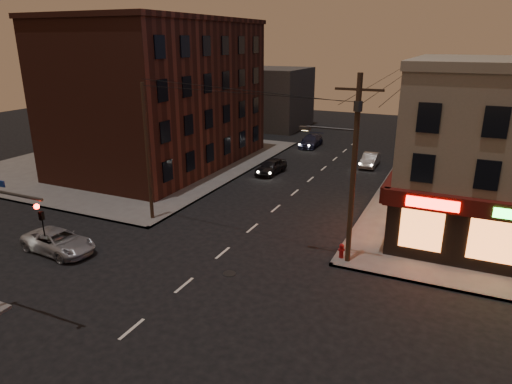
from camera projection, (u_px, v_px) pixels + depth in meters
The scene contains 14 objects.
ground at pixel (184, 285), 22.75m from camera, with size 120.00×120.00×0.00m, color black.
sidewalk_nw at pixel (138, 160), 46.23m from camera, with size 24.00×28.00×0.15m, color #514F4C.
brick_apartment at pixel (162, 96), 42.75m from camera, with size 12.00×20.00×13.00m, color #4C2218.
bg_building_ne_a at pixel (489, 120), 48.80m from camera, with size 10.00×12.00×7.00m, color #3F3D3A.
bg_building_nw at pixel (272, 98), 62.81m from camera, with size 9.00×10.00×8.00m, color #3F3D3A.
bg_building_ne_b at pixel (470, 107), 61.81m from camera, with size 8.00×8.00×6.00m, color #3F3D3A.
utility_pole_main at pixel (352, 161), 23.26m from camera, with size 4.20×0.44×10.00m.
utility_pole_far at pixel (414, 112), 46.13m from camera, with size 0.26×0.26×9.00m, color #382619.
utility_pole_west at pixel (148, 153), 29.57m from camera, with size 0.24×0.24×9.00m, color #382619.
suv_cross at pixel (58, 242), 26.13m from camera, with size 2.13×4.61×1.28m, color gray.
sedan_near at pixel (271, 166), 41.45m from camera, with size 1.62×4.04×1.38m, color black.
sedan_mid at pixel (370, 160), 43.90m from camera, with size 1.36×3.90×1.28m, color gray.
sedan_far at pixel (311, 141), 51.99m from camera, with size 1.87×4.60×1.34m, color #1C1F38.
fire_hydrant at pixel (341, 250), 25.18m from camera, with size 0.38×0.38×0.83m.
Camera 1 is at (11.68, -16.74, 11.64)m, focal length 32.00 mm.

